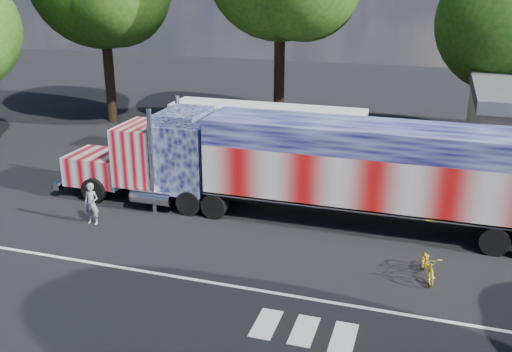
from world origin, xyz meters
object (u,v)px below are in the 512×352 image
(woman, at_px, (91,204))
(tree_ne_a, at_px, (510,23))
(coach_bus, at_px, (266,133))
(bicycle, at_px, (428,265))
(semi_truck, at_px, (312,166))

(woman, bearing_deg, tree_ne_a, 42.99)
(tree_ne_a, bearing_deg, woman, -136.33)
(coach_bus, xyz_separation_m, woman, (-4.67, -10.56, -0.74))
(bicycle, distance_m, tree_ne_a, 18.55)
(coach_bus, relative_size, woman, 6.00)
(coach_bus, relative_size, bicycle, 5.94)
(semi_truck, relative_size, tree_ne_a, 1.93)
(bicycle, bearing_deg, woman, 166.21)
(coach_bus, distance_m, woman, 11.57)
(woman, relative_size, bicycle, 0.99)
(semi_truck, distance_m, coach_bus, 8.35)
(woman, height_order, bicycle, woman)
(tree_ne_a, bearing_deg, semi_truck, -122.63)
(semi_truck, distance_m, bicycle, 6.66)
(semi_truck, bearing_deg, bicycle, -36.86)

